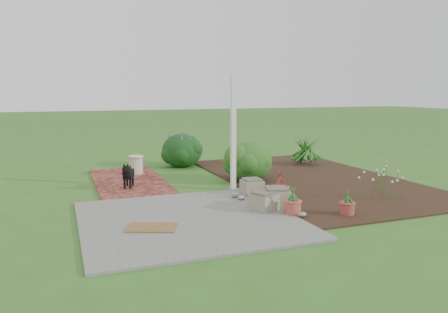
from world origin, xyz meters
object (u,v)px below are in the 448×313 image
object	(u,v)px
stone_trough_near	(277,198)
evergreen_shrub	(249,161)
cream_ceramic_urn	(136,165)
black_dog	(128,174)

from	to	relation	value
stone_trough_near	evergreen_shrub	distance (m)	2.46
cream_ceramic_urn	evergreen_shrub	distance (m)	2.94
stone_trough_near	cream_ceramic_urn	distance (m)	4.52
stone_trough_near	cream_ceramic_urn	bearing A→B (deg)	114.59
cream_ceramic_urn	evergreen_shrub	world-z (taller)	evergreen_shrub
black_dog	cream_ceramic_urn	size ratio (longest dim) A/B	1.30
stone_trough_near	cream_ceramic_urn	xyz separation A→B (m)	(-1.88, 4.11, 0.07)
black_dog	evergreen_shrub	distance (m)	2.82
black_dog	cream_ceramic_urn	distance (m)	1.62
stone_trough_near	evergreen_shrub	size ratio (longest dim) A/B	0.41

